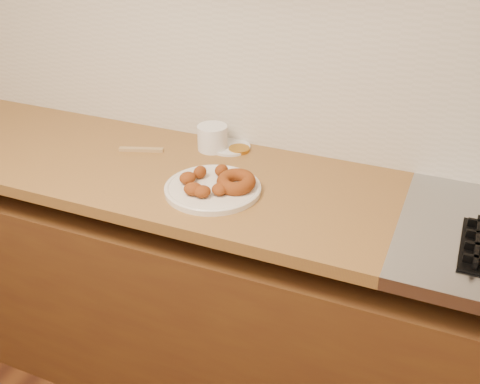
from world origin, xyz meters
TOP-DOWN VIEW (x-y plane):
  - wall_back at (0.00, 2.00)m, footprint 4.00×0.02m
  - base_cabinet at (0.00, 1.69)m, footprint 3.60×0.60m
  - butcher_block at (-0.65, 1.69)m, footprint 2.30×0.62m
  - backsplash at (0.00, 1.99)m, footprint 3.60×0.02m
  - donut_plate at (-0.06, 1.61)m, footprint 0.30×0.30m
  - ring_donut at (0.01, 1.63)m, footprint 0.12×0.13m
  - fried_dough_chunks at (-0.08, 1.59)m, footprint 0.18×0.21m
  - plastic_tub at (-0.19, 1.88)m, footprint 0.14×0.14m
  - tub_lid at (-0.14, 1.91)m, footprint 0.18×0.18m
  - brass_jar_lid at (-0.10, 1.90)m, footprint 0.09×0.09m
  - wooden_utensil at (-0.41, 1.77)m, footprint 0.15×0.07m

SIDE VIEW (x-z plane):
  - base_cabinet at x=0.00m, z-range 0.00..0.77m
  - butcher_block at x=-0.65m, z-range 0.86..0.90m
  - tub_lid at x=-0.14m, z-range 0.90..0.91m
  - wooden_utensil at x=-0.41m, z-range 0.90..0.91m
  - brass_jar_lid at x=-0.10m, z-range 0.90..0.91m
  - donut_plate at x=-0.06m, z-range 0.90..0.92m
  - fried_dough_chunks at x=-0.08m, z-range 0.91..0.96m
  - ring_donut at x=0.01m, z-range 0.91..0.97m
  - plastic_tub at x=-0.19m, z-range 0.90..0.99m
  - backsplash at x=0.00m, z-range 0.90..1.50m
  - wall_back at x=0.00m, z-range 0.00..2.70m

